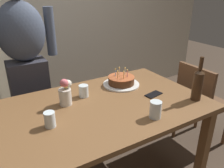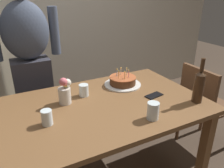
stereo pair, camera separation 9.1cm
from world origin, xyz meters
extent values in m
cube|color=beige|center=(0.00, 1.55, 1.30)|extent=(5.20, 0.10, 2.60)
cube|color=brown|center=(0.00, 0.00, 0.72)|extent=(1.50, 0.96, 0.03)
cube|color=brown|center=(0.68, -0.41, 0.35)|extent=(0.07, 0.07, 0.70)
cube|color=brown|center=(-0.68, 0.41, 0.35)|extent=(0.07, 0.07, 0.70)
cube|color=brown|center=(0.68, 0.41, 0.35)|extent=(0.07, 0.07, 0.70)
cylinder|color=white|center=(0.30, 0.23, 0.75)|extent=(0.32, 0.32, 0.01)
cylinder|color=#512D19|center=(0.30, 0.23, 0.78)|extent=(0.23, 0.23, 0.06)
cylinder|color=#B75B33|center=(0.30, 0.23, 0.82)|extent=(0.23, 0.23, 0.01)
cylinder|color=beige|center=(0.31, 0.28, 0.85)|extent=(0.01, 0.01, 0.06)
sphere|color=#F9C64C|center=(0.31, 0.28, 0.88)|extent=(0.01, 0.01, 0.01)
cylinder|color=#93B7DB|center=(0.26, 0.27, 0.85)|extent=(0.01, 0.01, 0.06)
sphere|color=#F9C64C|center=(0.26, 0.27, 0.88)|extent=(0.01, 0.01, 0.01)
cylinder|color=#EAB266|center=(0.25, 0.22, 0.85)|extent=(0.01, 0.01, 0.06)
sphere|color=#F9C64C|center=(0.25, 0.22, 0.88)|extent=(0.01, 0.01, 0.01)
cylinder|color=#EAB266|center=(0.29, 0.18, 0.85)|extent=(0.01, 0.01, 0.06)
sphere|color=#F9C64C|center=(0.29, 0.18, 0.88)|extent=(0.01, 0.01, 0.01)
cylinder|color=pink|center=(0.34, 0.20, 0.85)|extent=(0.01, 0.01, 0.06)
sphere|color=#F9C64C|center=(0.34, 0.20, 0.88)|extent=(0.01, 0.01, 0.01)
cylinder|color=beige|center=(0.35, 0.25, 0.85)|extent=(0.01, 0.01, 0.06)
sphere|color=#F9C64C|center=(0.35, 0.25, 0.88)|extent=(0.01, 0.01, 0.01)
cylinder|color=silver|center=(-0.43, -0.08, 0.79)|extent=(0.07, 0.07, 0.10)
cylinder|color=silver|center=(0.20, -0.33, 0.80)|extent=(0.08, 0.08, 0.12)
cylinder|color=silver|center=(-0.08, 0.19, 0.79)|extent=(0.08, 0.08, 0.09)
cylinder|color=#382314|center=(0.63, -0.29, 0.85)|extent=(0.08, 0.08, 0.22)
cone|color=#382314|center=(0.63, -0.29, 0.97)|extent=(0.08, 0.08, 0.03)
cylinder|color=#382314|center=(0.63, -0.29, 1.03)|extent=(0.03, 0.03, 0.10)
cube|color=black|center=(0.41, -0.07, 0.74)|extent=(0.15, 0.10, 0.01)
cylinder|color=silver|center=(-0.25, 0.14, 0.80)|extent=(0.09, 0.09, 0.12)
sphere|color=gold|center=(-0.23, 0.15, 0.89)|extent=(0.05, 0.05, 0.05)
sphere|color=#DB6670|center=(-0.25, 0.12, 0.92)|extent=(0.06, 0.06, 0.06)
sphere|color=silver|center=(-0.22, 0.15, 0.90)|extent=(0.06, 0.06, 0.06)
sphere|color=#DB6670|center=(-0.23, 0.14, 0.90)|extent=(0.04, 0.04, 0.04)
cube|color=#33333D|center=(-0.38, 0.79, 0.46)|extent=(0.34, 0.23, 0.92)
ellipsoid|color=#424C60|center=(-0.38, 0.79, 1.18)|extent=(0.41, 0.27, 0.52)
cylinder|color=#424C60|center=(-0.12, 0.82, 1.15)|extent=(0.09, 0.09, 0.44)
cube|color=brown|center=(1.13, -0.04, 0.46)|extent=(0.42, 0.42, 0.02)
cube|color=brown|center=(0.94, -0.04, 0.67)|extent=(0.04, 0.40, 0.40)
cylinder|color=brown|center=(1.31, 0.14, 0.23)|extent=(0.04, 0.04, 0.45)
cylinder|color=brown|center=(0.95, -0.22, 0.23)|extent=(0.04, 0.04, 0.45)
cylinder|color=brown|center=(0.95, 0.14, 0.23)|extent=(0.04, 0.04, 0.45)
camera|label=1|loc=(-0.70, -1.27, 1.53)|focal=35.77mm
camera|label=2|loc=(-0.62, -1.31, 1.53)|focal=35.77mm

